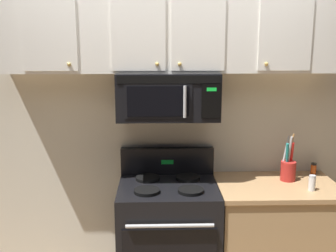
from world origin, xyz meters
The scene contains 8 objects.
back_wall centered at (0.00, 0.79, 1.35)m, with size 5.20×0.10×2.70m, color silver.
stove_range centered at (0.00, 0.42, 0.47)m, with size 0.76×0.69×1.12m.
over_range_microwave centered at (0.00, 0.54, 1.58)m, with size 0.76×0.43×0.35m.
upper_cabinets centered at (0.00, 0.57, 2.02)m, with size 2.50×0.36×0.55m.
counter_segment centered at (0.84, 0.43, 0.45)m, with size 0.93×0.65×0.90m.
utensil_crock_red centered at (0.95, 0.51, 1.00)m, with size 0.12×0.12×0.38m.
salt_shaker centered at (1.06, 0.29, 0.96)m, with size 0.05×0.05×0.12m.
spice_jar centered at (1.20, 0.64, 0.95)m, with size 0.04×0.04×0.10m.
Camera 1 is at (-0.09, -2.54, 2.00)m, focal length 43.96 mm.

